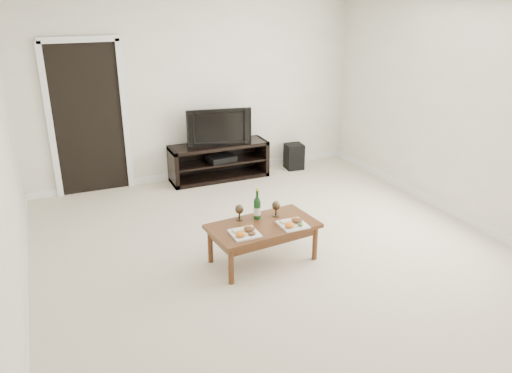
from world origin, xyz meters
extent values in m
plane|color=beige|center=(0.00, 0.00, 0.00)|extent=(5.50, 5.50, 0.00)
cube|color=beige|center=(0.00, 2.77, 1.30)|extent=(5.00, 0.04, 2.60)
cube|color=black|center=(-1.55, 2.73, 1.02)|extent=(0.90, 0.02, 2.05)
cube|color=black|center=(0.23, 2.50, 0.28)|extent=(1.48, 0.45, 0.55)
imported|color=black|center=(0.23, 2.50, 0.82)|extent=(0.96, 0.28, 0.55)
cube|color=black|center=(0.26, 2.48, 0.33)|extent=(0.44, 0.35, 0.08)
cube|color=black|center=(1.49, 2.46, 0.20)|extent=(0.30, 0.30, 0.40)
cube|color=#562B17|center=(-0.19, -0.04, 0.21)|extent=(1.16, 0.71, 0.42)
cube|color=white|center=(-0.45, -0.18, 0.45)|extent=(0.27, 0.27, 0.07)
cube|color=white|center=(0.08, -0.19, 0.45)|extent=(0.27, 0.27, 0.07)
cylinder|color=#0E3513|center=(-0.19, 0.11, 0.59)|extent=(0.07, 0.07, 0.35)
camera|label=1|loc=(-2.11, -4.27, 2.65)|focal=35.00mm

